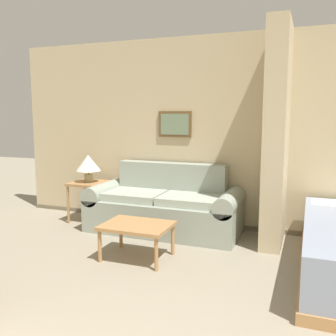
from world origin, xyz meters
name	(u,v)px	position (x,y,z in m)	size (l,w,h in m)	color
wall_back	(238,134)	(0.00, 4.32, 1.29)	(6.69, 0.16, 2.60)	#CCB78E
wall_partition_pillar	(276,136)	(0.54, 3.86, 1.30)	(0.24, 0.81, 2.60)	#CCB78E
couch	(164,207)	(-0.87, 3.84, 0.32)	(2.03, 0.84, 0.89)	#99A393
coffee_table	(137,228)	(-0.78, 2.81, 0.34)	(0.73, 0.55, 0.38)	#B27F4C
side_table	(89,188)	(-2.07, 3.88, 0.49)	(0.49, 0.49, 0.58)	#B27F4C
table_lamp	(88,164)	(-2.07, 3.88, 0.85)	(0.35, 0.35, 0.39)	tan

